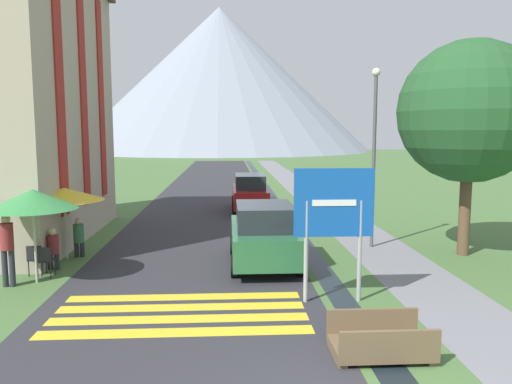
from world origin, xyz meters
name	(u,v)px	position (x,y,z in m)	size (l,w,h in m)	color
ground_plane	(255,205)	(0.00, 20.00, 0.00)	(160.00, 160.00, 0.00)	#476B38
road	(213,185)	(-2.50, 30.00, 0.00)	(6.40, 60.00, 0.01)	#2D2D33
footpath	(296,185)	(3.60, 30.00, 0.00)	(2.20, 60.00, 0.01)	slate
drainage_channel	(264,185)	(1.20, 30.00, 0.00)	(0.60, 60.00, 0.00)	black
crosswalk_marking	(180,313)	(-2.50, 4.18, 0.01)	(5.44, 2.54, 0.01)	yellow
mountain_distant	(220,80)	(-2.92, 96.64, 14.23)	(59.84, 59.84, 28.47)	gray
hotel_building	(0,82)	(-9.40, 12.00, 5.63)	(6.14, 9.67, 10.41)	tan
road_sign	(334,215)	(0.93, 4.74, 2.03)	(1.82, 0.11, 3.09)	#9E9EA3
footbridge	(380,342)	(1.20, 1.96, 0.23)	(1.70, 1.10, 0.65)	brown
parked_car_near	(264,234)	(-0.40, 8.03, 0.91)	(1.99, 4.09, 1.82)	#28663D
parked_car_far	(250,193)	(-0.38, 18.03, 0.91)	(1.75, 4.39, 1.82)	#A31919
cafe_chair_near_left	(45,259)	(-6.37, 7.06, 0.51)	(0.40, 0.40, 0.85)	#232328
cafe_chair_far_left	(60,238)	(-6.83, 9.72, 0.51)	(0.40, 0.40, 0.85)	#232328
cafe_chair_near_right	(36,257)	(-6.68, 7.24, 0.51)	(0.40, 0.40, 0.85)	#232328
cafe_umbrella_front_green	(33,199)	(-6.43, 6.61, 2.19)	(2.23, 2.23, 2.45)	#B7B2A8
cafe_umbrella_middle_yellow	(64,194)	(-6.43, 9.09, 2.01)	(2.37, 2.37, 2.20)	#B7B2A8
person_standing_terrace	(7,245)	(-7.00, 6.32, 1.07)	(0.32, 0.32, 1.84)	#282833
person_seated_near	(53,247)	(-6.42, 7.86, 0.66)	(0.32, 0.32, 1.20)	#282833
person_seated_far	(79,235)	(-6.12, 9.29, 0.69)	(0.32, 0.32, 1.24)	#282833
streetlamp	(374,144)	(3.42, 10.11, 3.48)	(0.28, 0.28, 5.97)	#515156
tree_by_path	(470,112)	(6.01, 8.86, 4.50)	(4.40, 4.40, 6.71)	brown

